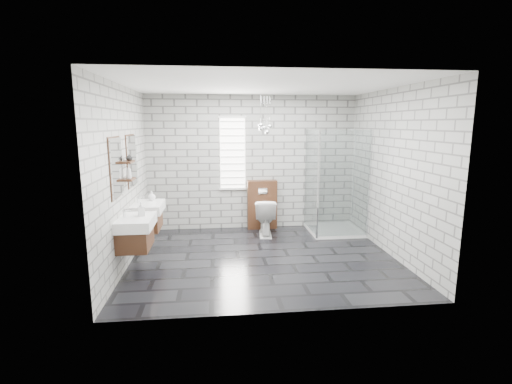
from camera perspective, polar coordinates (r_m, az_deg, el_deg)
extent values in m
cube|color=black|center=(6.12, 1.14, -10.08)|extent=(4.20, 3.60, 0.02)
cube|color=white|center=(5.75, 1.24, 16.18)|extent=(4.20, 3.60, 0.02)
cube|color=#A1A19C|center=(7.57, -0.58, 4.50)|extent=(4.20, 0.02, 2.70)
cube|color=#A1A19C|center=(4.02, 4.50, -0.87)|extent=(4.20, 0.02, 2.70)
cube|color=#A1A19C|center=(5.89, -19.62, 2.19)|extent=(0.02, 3.60, 2.70)
cube|color=#A1A19C|center=(6.40, 20.29, 2.76)|extent=(0.02, 3.60, 2.70)
cube|color=#442615|center=(5.53, -18.08, -6.73)|extent=(0.42, 0.62, 0.30)
cube|color=silver|center=(5.49, -16.04, -6.44)|extent=(0.02, 0.35, 0.01)
cube|color=white|center=(5.47, -17.95, -4.48)|extent=(0.47, 0.70, 0.15)
cylinder|color=silver|center=(5.47, -19.62, -3.11)|extent=(0.04, 0.04, 0.12)
cylinder|color=silver|center=(5.45, -19.14, -2.60)|extent=(0.10, 0.02, 0.02)
cube|color=white|center=(5.38, -20.69, 3.53)|extent=(0.03, 0.55, 0.80)
cube|color=#442615|center=(5.38, -20.81, 3.52)|extent=(0.01, 0.59, 0.84)
cube|color=#442615|center=(6.43, -16.37, -4.25)|extent=(0.42, 0.62, 0.30)
cube|color=silver|center=(6.39, -14.62, -3.98)|extent=(0.02, 0.35, 0.01)
cube|color=white|center=(6.37, -16.25, -2.29)|extent=(0.47, 0.70, 0.15)
cylinder|color=silver|center=(6.38, -17.69, -1.12)|extent=(0.04, 0.04, 0.12)
cylinder|color=silver|center=(6.36, -17.27, -0.68)|extent=(0.10, 0.02, 0.02)
cube|color=white|center=(6.30, -18.56, 4.58)|extent=(0.03, 0.55, 0.80)
cube|color=#442615|center=(6.30, -18.67, 4.58)|extent=(0.01, 0.59, 0.84)
cube|color=#442615|center=(5.83, -18.95, 1.85)|extent=(0.14, 0.30, 0.03)
cube|color=#442615|center=(5.80, -19.10, 4.39)|extent=(0.14, 0.30, 0.03)
cube|color=white|center=(7.49, -3.62, 5.96)|extent=(0.50, 0.02, 1.40)
cube|color=silver|center=(7.46, -3.68, 11.47)|extent=(0.56, 0.04, 0.04)
cube|color=silver|center=(7.57, -3.55, 0.51)|extent=(0.56, 0.04, 0.04)
cube|color=silver|center=(7.55, -3.56, 1.18)|extent=(0.48, 0.01, 0.02)
cube|color=silver|center=(7.53, -3.57, 2.23)|extent=(0.48, 0.01, 0.02)
cube|color=silver|center=(7.51, -3.58, 3.28)|extent=(0.48, 0.01, 0.02)
cube|color=silver|center=(7.49, -3.60, 4.35)|extent=(0.48, 0.01, 0.02)
cube|color=silver|center=(7.48, -3.61, 5.41)|extent=(0.48, 0.01, 0.02)
cube|color=silver|center=(7.47, -3.62, 6.48)|extent=(0.48, 0.01, 0.02)
cube|color=silver|center=(7.46, -3.63, 7.56)|extent=(0.48, 0.01, 0.02)
cube|color=silver|center=(7.45, -3.65, 8.63)|extent=(0.48, 0.01, 0.02)
cube|color=silver|center=(7.45, -3.66, 9.71)|extent=(0.48, 0.01, 0.03)
cube|color=silver|center=(7.45, -3.67, 10.78)|extent=(0.48, 0.01, 0.03)
cube|color=#442615|center=(7.61, 0.94, -1.94)|extent=(0.60, 0.20, 1.00)
cube|color=silver|center=(7.45, 1.04, 0.14)|extent=(0.18, 0.01, 0.12)
cube|color=white|center=(7.65, 11.89, -5.74)|extent=(1.00, 1.00, 0.06)
cube|color=silver|center=(6.98, 13.44, 1.06)|extent=(1.00, 0.01, 2.00)
cube|color=silver|center=(7.30, 8.53, 1.64)|extent=(0.01, 1.00, 2.00)
cube|color=silver|center=(6.84, 9.56, 1.01)|extent=(0.03, 0.03, 2.00)
cube|color=silver|center=(7.16, 17.06, 1.11)|extent=(0.03, 0.03, 2.00)
cylinder|color=silver|center=(7.77, 14.83, 2.45)|extent=(0.02, 0.02, 1.80)
cylinder|color=silver|center=(7.67, 14.59, 9.27)|extent=(0.14, 0.14, 0.02)
sphere|color=silver|center=(7.03, 0.72, 10.26)|extent=(0.09, 0.09, 0.09)
cylinder|color=silver|center=(7.03, 0.72, 12.84)|extent=(0.01, 0.01, 0.54)
sphere|color=silver|center=(7.08, 1.71, 9.22)|extent=(0.09, 0.09, 0.09)
cylinder|color=silver|center=(7.08, 1.72, 12.30)|extent=(0.01, 0.01, 0.67)
sphere|color=silver|center=(7.16, 1.23, 9.90)|extent=(0.09, 0.09, 0.09)
cylinder|color=silver|center=(7.17, 1.25, 12.62)|extent=(0.01, 0.01, 0.59)
sphere|color=silver|center=(7.13, 0.76, 9.75)|extent=(0.09, 0.09, 0.09)
cylinder|color=silver|center=(7.14, 0.77, 12.55)|extent=(0.01, 0.01, 0.61)
sphere|color=silver|center=(7.17, 2.10, 10.09)|extent=(0.09, 0.09, 0.09)
cylinder|color=silver|center=(7.18, 2.12, 12.70)|extent=(0.01, 0.01, 0.57)
imported|color=white|center=(7.19, 1.40, -3.86)|extent=(0.46, 0.73, 0.71)
imported|color=#B2B2B2|center=(5.48, -17.26, -2.49)|extent=(0.11, 0.11, 0.21)
imported|color=#B2B2B2|center=(6.54, -15.75, -0.56)|extent=(0.14, 0.14, 0.16)
imported|color=#B2B2B2|center=(5.78, -19.00, 2.93)|extent=(0.08, 0.08, 0.20)
imported|color=#B2B2B2|center=(5.84, -18.94, 5.07)|extent=(0.12, 0.12, 0.10)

